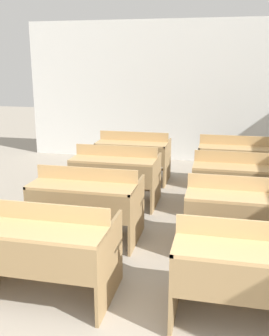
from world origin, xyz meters
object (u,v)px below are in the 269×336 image
at_px(bench_front_left, 43,247).
at_px(bench_back_left, 133,154).
at_px(bench_third_left, 116,173).
at_px(bench_second_right, 243,213).
at_px(bench_back_right, 236,159).
at_px(bench_second_left, 86,201).
at_px(bench_third_right, 238,181).
at_px(bench_front_right, 252,269).

distance_m(bench_front_left, bench_back_left, 3.50).
relative_size(bench_front_left, bench_third_left, 1.00).
distance_m(bench_second_right, bench_third_left, 2.06).
xyz_separation_m(bench_third_left, bench_back_left, (-0.00, 1.14, 0.00)).
bearing_deg(bench_back_left, bench_second_right, -53.97).
bearing_deg(bench_third_left, bench_second_right, -34.94).
bearing_deg(bench_third_left, bench_back_right, 34.66).
xyz_separation_m(bench_second_left, bench_back_right, (1.69, 2.35, 0.00)).
bearing_deg(bench_back_right, bench_second_left, -125.70).
distance_m(bench_second_left, bench_back_left, 2.34).
distance_m(bench_third_right, bench_back_right, 1.19).
xyz_separation_m(bench_front_left, bench_second_left, (-0.02, 1.16, 0.00)).
distance_m(bench_second_left, bench_back_right, 2.89).
height_order(bench_front_left, bench_third_left, same).
xyz_separation_m(bench_third_right, bench_back_right, (-0.00, 1.19, 0.00)).
bearing_deg(bench_front_right, bench_second_right, 90.73).
bearing_deg(bench_second_left, bench_third_left, 89.19).
bearing_deg(bench_third_left, bench_front_left, -89.86).
height_order(bench_front_left, bench_second_left, same).
height_order(bench_front_right, bench_third_left, same).
bearing_deg(bench_second_right, bench_back_right, 90.35).
relative_size(bench_front_right, bench_second_left, 1.00).
xyz_separation_m(bench_second_left, bench_third_right, (1.69, 1.16, 0.00)).
distance_m(bench_front_right, bench_second_left, 2.07).
relative_size(bench_third_left, bench_back_right, 1.00).
height_order(bench_front_left, bench_third_right, same).
distance_m(bench_front_left, bench_third_right, 2.86).
distance_m(bench_third_left, bench_back_right, 2.03).
bearing_deg(bench_front_left, bench_third_left, 90.14).
relative_size(bench_third_left, bench_back_left, 1.00).
distance_m(bench_front_left, bench_front_right, 1.69).
xyz_separation_m(bench_front_right, bench_third_right, (-0.03, 2.32, 0.00)).
bearing_deg(bench_second_right, bench_front_left, -145.06).
height_order(bench_front_left, bench_back_left, same).
bearing_deg(bench_front_left, bench_back_left, 90.16).
bearing_deg(bench_front_left, bench_third_right, 54.33).
distance_m(bench_second_left, bench_third_left, 1.19).
bearing_deg(bench_back_left, bench_third_right, -35.03).
xyz_separation_m(bench_front_right, bench_back_right, (-0.03, 3.51, 0.00)).
bearing_deg(bench_third_right, bench_second_left, -145.44).
relative_size(bench_second_right, bench_back_right, 1.00).
bearing_deg(bench_third_left, bench_second_left, -90.81).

